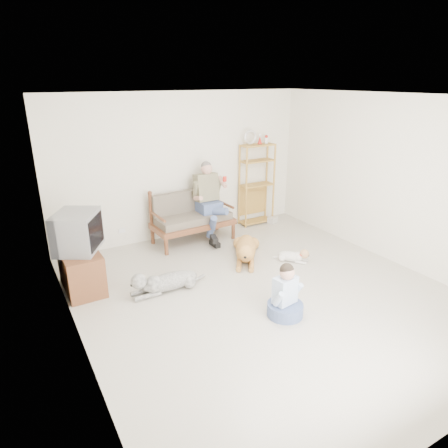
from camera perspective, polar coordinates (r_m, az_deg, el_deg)
floor at (r=5.83m, az=5.87°, el=-9.89°), size 5.50×5.50×0.00m
ceiling at (r=5.06m, az=7.00°, el=17.66°), size 5.50×5.50×0.00m
wall_back at (r=7.60m, az=-5.98°, el=8.21°), size 5.00×0.00×5.00m
wall_left at (r=4.38m, az=-21.19°, el=-2.13°), size 0.00×5.50×5.50m
wall_right at (r=7.02m, az=23.23°, el=5.68°), size 0.00×5.50×5.50m
loveseat at (r=7.48m, az=-4.67°, el=1.18°), size 1.53×0.77×0.95m
man at (r=7.37m, az=-1.88°, el=2.52°), size 0.56×0.80×1.30m
etagere at (r=8.29m, az=4.68°, el=5.76°), size 0.74×0.32×1.96m
book_stack at (r=8.57m, az=6.94°, el=0.63°), size 0.25×0.21×0.13m
tv_stand at (r=6.14m, az=-19.78°, el=-6.25°), size 0.51×0.91×0.60m
crt_tv at (r=5.97m, az=-20.20°, el=-1.02°), size 0.80×0.85×0.56m
wall_outlet at (r=7.49m, az=-14.39°, el=-0.91°), size 0.12×0.02×0.08m
golden_retriever at (r=6.79m, az=3.13°, el=-3.63°), size 0.87×1.23×0.43m
shaggy_dog at (r=5.86m, az=-8.66°, el=-8.18°), size 1.24×0.30×0.37m
terrier at (r=6.81m, az=10.06°, el=-4.51°), size 0.46×0.52×0.24m
child at (r=5.26m, az=8.76°, el=-10.28°), size 0.47×0.47×0.74m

